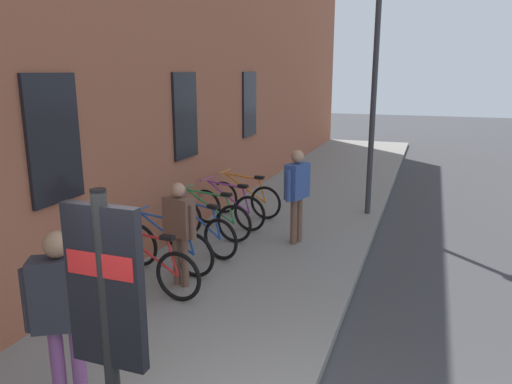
{
  "coord_description": "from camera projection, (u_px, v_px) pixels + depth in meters",
  "views": [
    {
      "loc": [
        -2.93,
        -0.91,
        3.22
      ],
      "look_at": [
        3.44,
        1.34,
        1.57
      ],
      "focal_mm": 34.91,
      "sensor_mm": 36.0,
      "label": 1
    }
  ],
  "objects": [
    {
      "name": "ground",
      "position": [
        426.0,
        255.0,
        8.92
      ],
      "size": [
        60.0,
        60.0,
        0.0
      ],
      "primitive_type": "plane",
      "color": "#38383A"
    },
    {
      "name": "sidewalk_pavement",
      "position": [
        304.0,
        210.0,
        11.63
      ],
      "size": [
        24.0,
        3.5,
        0.12
      ],
      "primitive_type": "cube",
      "color": "gray",
      "rests_on": "ground"
    },
    {
      "name": "station_facade",
      "position": [
        236.0,
        1.0,
        12.06
      ],
      "size": [
        22.0,
        0.65,
        9.74
      ],
      "color": "#9E563D",
      "rests_on": "ground"
    },
    {
      "name": "bicycle_nearest_sign",
      "position": [
        147.0,
        268.0,
        7.02
      ],
      "size": [
        0.48,
        1.77,
        0.97
      ],
      "color": "black",
      "rests_on": "sidewalk_pavement"
    },
    {
      "name": "bicycle_under_window",
      "position": [
        166.0,
        248.0,
        7.82
      ],
      "size": [
        0.48,
        1.77,
        0.97
      ],
      "color": "black",
      "rests_on": "sidewalk_pavement"
    },
    {
      "name": "bicycle_end_of_row",
      "position": [
        197.0,
        232.0,
        8.61
      ],
      "size": [
        0.64,
        1.72,
        0.97
      ],
      "color": "black",
      "rests_on": "sidewalk_pavement"
    },
    {
      "name": "bicycle_mid_rack",
      "position": [
        210.0,
        219.0,
        9.37
      ],
      "size": [
        0.48,
        1.77,
        0.97
      ],
      "color": "black",
      "rests_on": "sidewalk_pavement"
    },
    {
      "name": "bicycle_beside_lamp",
      "position": [
        228.0,
        209.0,
        10.07
      ],
      "size": [
        0.53,
        1.75,
        0.97
      ],
      "color": "black",
      "rests_on": "sidewalk_pavement"
    },
    {
      "name": "bicycle_far_end",
      "position": [
        244.0,
        199.0,
        10.84
      ],
      "size": [
        0.48,
        1.76,
        0.97
      ],
      "color": "black",
      "rests_on": "sidewalk_pavement"
    },
    {
      "name": "transit_info_sign",
      "position": [
        107.0,
        309.0,
        3.23
      ],
      "size": [
        0.1,
        0.55,
        2.4
      ],
      "color": "black",
      "rests_on": "sidewalk_pavement"
    },
    {
      "name": "pedestrian_near_bus",
      "position": [
        179.0,
        224.0,
        7.19
      ],
      "size": [
        0.33,
        0.58,
        1.56
      ],
      "color": "brown",
      "rests_on": "sidewalk_pavement"
    },
    {
      "name": "pedestrian_by_facade",
      "position": [
        63.0,
        306.0,
        4.4
      ],
      "size": [
        0.47,
        0.6,
        1.77
      ],
      "color": "#723F72",
      "rests_on": "sidewalk_pavement"
    },
    {
      "name": "pedestrian_crossing_street",
      "position": [
        297.0,
        187.0,
        9.0
      ],
      "size": [
        0.63,
        0.39,
        1.73
      ],
      "color": "brown",
      "rests_on": "sidewalk_pavement"
    },
    {
      "name": "street_lamp",
      "position": [
        375.0,
        68.0,
        10.41
      ],
      "size": [
        0.28,
        0.28,
        5.33
      ],
      "color": "#333338",
      "rests_on": "sidewalk_pavement"
    }
  ]
}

